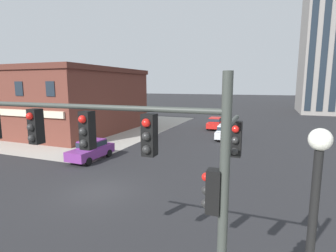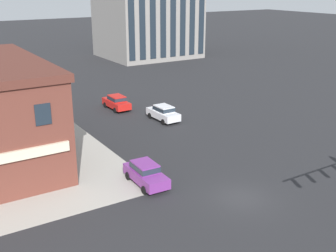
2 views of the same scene
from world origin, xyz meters
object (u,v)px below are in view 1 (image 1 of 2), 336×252
object	(u,v)px
car_main_southbound_far	(215,123)
car_main_southbound_near	(91,149)
traffic_signal_main	(142,170)
street_lamp_corner_near	(310,251)
car_main_northbound_near	(225,131)

from	to	relation	value
car_main_southbound_far	car_main_southbound_near	bearing A→B (deg)	-109.44
car_main_southbound_near	car_main_southbound_far	xyz separation A→B (m)	(6.80, 19.27, 0.00)
traffic_signal_main	car_main_southbound_near	distance (m)	17.28
street_lamp_corner_near	car_main_southbound_far	size ratio (longest dim) A/B	1.27
street_lamp_corner_near	car_main_northbound_near	size ratio (longest dim) A/B	1.27
car_main_northbound_near	car_main_southbound_far	distance (m)	7.11
traffic_signal_main	street_lamp_corner_near	size ratio (longest dim) A/B	1.33
street_lamp_corner_near	car_main_southbound_far	world-z (taller)	street_lamp_corner_near
car_main_northbound_near	car_main_southbound_near	bearing A→B (deg)	-126.28
traffic_signal_main	street_lamp_corner_near	world-z (taller)	traffic_signal_main
car_main_southbound_near	car_main_southbound_far	bearing A→B (deg)	70.56
car_main_northbound_near	car_main_southbound_near	world-z (taller)	same
traffic_signal_main	car_main_southbound_far	distance (m)	32.44
street_lamp_corner_near	car_main_southbound_near	distance (m)	19.81
car_main_southbound_near	traffic_signal_main	bearing A→B (deg)	-48.49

